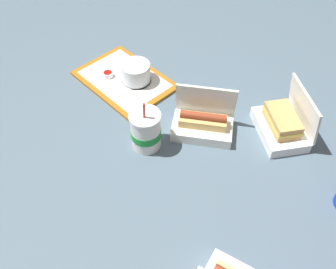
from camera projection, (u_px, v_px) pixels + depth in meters
name	position (u px, v px, depth m)	size (l,w,h in m)	color
ground_plane	(172.00, 144.00, 1.27)	(3.20, 3.20, 0.00)	#4C6070
food_tray	(124.00, 80.00, 1.48)	(0.37, 0.26, 0.01)	#A56619
cake_container	(136.00, 73.00, 1.44)	(0.12, 0.12, 0.08)	black
ketchup_cup	(108.00, 75.00, 1.47)	(0.04, 0.04, 0.02)	white
napkin_stack	(118.00, 86.00, 1.44)	(0.10, 0.10, 0.00)	white
plastic_fork	(130.00, 69.00, 1.51)	(0.11, 0.01, 0.01)	white
clamshell_sandwich_front	(283.00, 124.00, 1.27)	(0.25, 0.24, 0.18)	white
clamshell_hotdog_right	(203.00, 123.00, 1.28)	(0.24, 0.23, 0.17)	white
soda_cup_left	(146.00, 131.00, 1.22)	(0.10, 0.10, 0.20)	white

